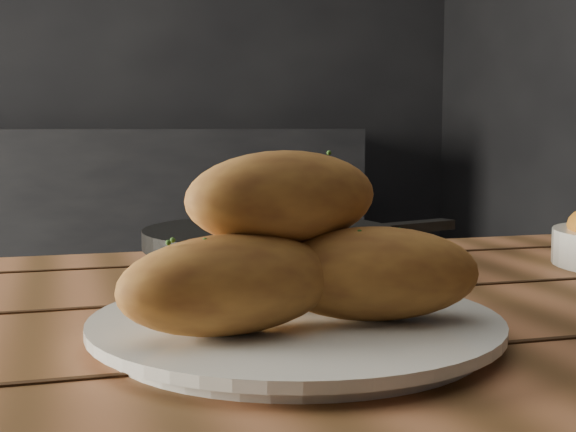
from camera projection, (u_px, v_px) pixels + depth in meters
name	position (u px, v px, depth m)	size (l,w,h in m)	color
plate	(296.00, 328.00, 0.59)	(0.30, 0.30, 0.02)	white
bread_rolls	(290.00, 254.00, 0.58)	(0.27, 0.22, 0.12)	#BE8035
skillet	(271.00, 247.00, 0.89)	(0.40, 0.28, 0.05)	black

